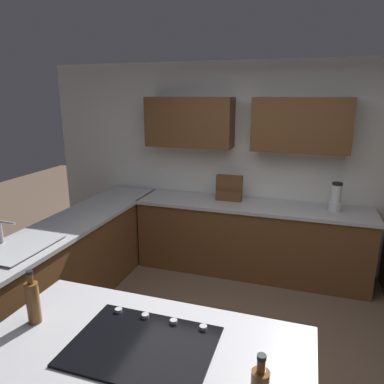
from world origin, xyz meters
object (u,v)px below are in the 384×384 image
Objects in this scene: cooktop at (143,345)px; sink_unit at (20,246)px; blender at (336,199)px; oil_bottle at (33,301)px; spice_rack at (229,188)px.

sink_unit is at bearing -27.61° from cooktop.
blender is 3.31m from oil_bottle.
sink_unit is 3.32m from blender.
blender is 1.25m from spice_rack.
blender reaches higher than spice_rack.
oil_bottle is (0.54, 2.82, -0.02)m from spice_rack.
spice_rack is at bearing -100.86° from oil_bottle.
cooktop is at bearing 68.55° from blender.
spice_rack reaches higher than cooktop.
spice_rack is 2.88m from oil_bottle.
spice_rack is (0.16, -2.82, 0.15)m from cooktop.
blender is (-2.68, -1.96, 0.13)m from sink_unit.
spice_rack is (1.25, -0.04, 0.02)m from blender.
blender is (-1.09, -2.79, 0.14)m from cooktop.
blender is at bearing -111.45° from cooktop.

